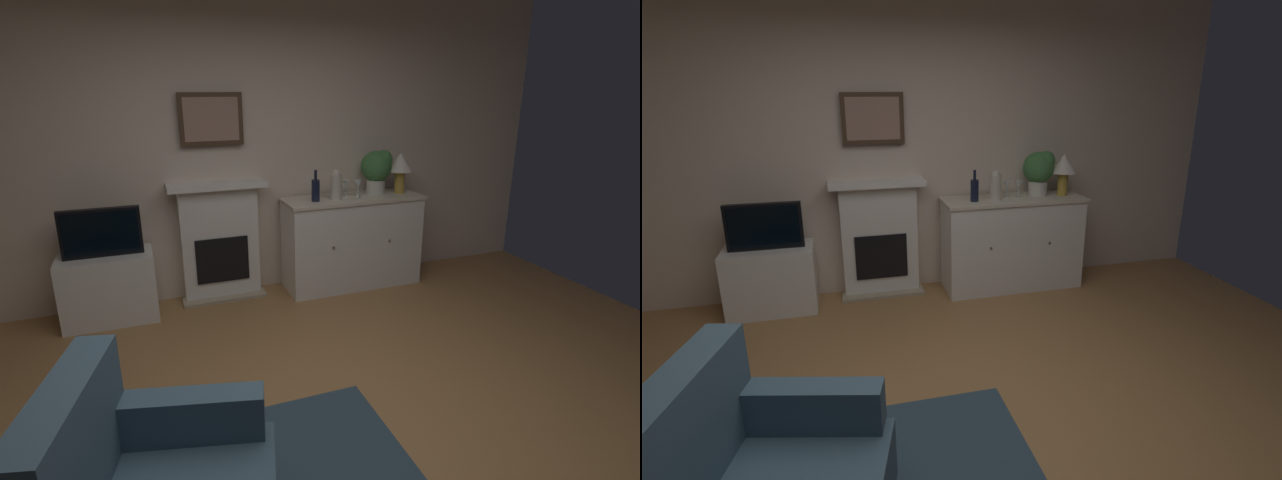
% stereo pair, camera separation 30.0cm
% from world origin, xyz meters
% --- Properties ---
extents(ground_plane, '(6.37, 4.75, 0.10)m').
position_xyz_m(ground_plane, '(0.00, 0.00, -0.05)').
color(ground_plane, '#9E7042').
rests_on(ground_plane, ground).
extents(wall_rear, '(6.37, 0.06, 2.82)m').
position_xyz_m(wall_rear, '(0.00, 2.35, 1.41)').
color(wall_rear, beige).
rests_on(wall_rear, ground_plane).
extents(fireplace_unit, '(0.87, 0.30, 1.10)m').
position_xyz_m(fireplace_unit, '(-0.24, 2.22, 0.55)').
color(fireplace_unit, white).
rests_on(fireplace_unit, ground_plane).
extents(framed_picture, '(0.55, 0.04, 0.45)m').
position_xyz_m(framed_picture, '(-0.24, 2.26, 1.64)').
color(framed_picture, '#473323').
extents(sideboard_cabinet, '(1.36, 0.49, 0.90)m').
position_xyz_m(sideboard_cabinet, '(1.02, 2.04, 0.45)').
color(sideboard_cabinet, white).
rests_on(sideboard_cabinet, ground_plane).
extents(table_lamp, '(0.26, 0.26, 0.40)m').
position_xyz_m(table_lamp, '(1.53, 2.04, 1.18)').
color(table_lamp, '#B79338').
rests_on(table_lamp, sideboard_cabinet).
extents(wine_bottle, '(0.08, 0.08, 0.29)m').
position_xyz_m(wine_bottle, '(0.62, 2.00, 1.01)').
color(wine_bottle, black).
rests_on(wine_bottle, sideboard_cabinet).
extents(wine_glass_left, '(0.07, 0.07, 0.16)m').
position_xyz_m(wine_glass_left, '(0.95, 2.05, 1.02)').
color(wine_glass_left, silver).
rests_on(wine_glass_left, sideboard_cabinet).
extents(wine_glass_center, '(0.07, 0.07, 0.16)m').
position_xyz_m(wine_glass_center, '(1.06, 2.02, 1.02)').
color(wine_glass_center, silver).
rests_on(wine_glass_center, sideboard_cabinet).
extents(vase_decorative, '(0.11, 0.11, 0.28)m').
position_xyz_m(vase_decorative, '(0.82, 1.99, 1.04)').
color(vase_decorative, beige).
rests_on(vase_decorative, sideboard_cabinet).
extents(tv_cabinet, '(0.75, 0.42, 0.59)m').
position_xyz_m(tv_cabinet, '(-1.22, 2.06, 0.29)').
color(tv_cabinet, white).
rests_on(tv_cabinet, ground_plane).
extents(tv_set, '(0.62, 0.07, 0.40)m').
position_xyz_m(tv_set, '(-1.22, 2.03, 0.79)').
color(tv_set, black).
rests_on(tv_set, tv_cabinet).
extents(potted_plant_small, '(0.30, 0.30, 0.43)m').
position_xyz_m(potted_plant_small, '(1.30, 2.09, 1.16)').
color(potted_plant_small, beige).
rests_on(potted_plant_small, sideboard_cabinet).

